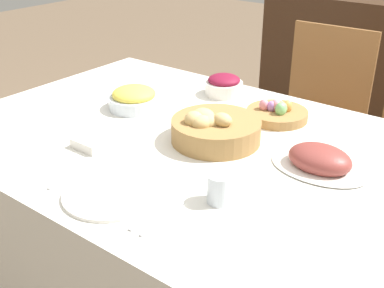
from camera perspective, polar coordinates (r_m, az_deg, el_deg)
The scene contains 14 objects.
dining_table at distance 1.81m, azimuth 1.75°, elevation -10.59°, with size 1.88×1.18×0.73m.
chair_far_center at distance 2.47m, azimuth 14.49°, elevation 3.08°, with size 0.43×0.43×0.94m.
sideboard at distance 3.40m, azimuth 19.33°, elevation 8.16°, with size 1.26×0.44×0.94m.
bread_basket at distance 1.62m, azimuth 2.64°, elevation 1.78°, with size 0.30×0.30×0.12m.
egg_basket at distance 1.83m, azimuth 10.06°, elevation 3.66°, with size 0.23×0.23×0.08m.
ham_platter at distance 1.51m, azimuth 14.88°, elevation -1.92°, with size 0.30×0.21×0.08m.
pineapple_bowl at distance 1.91m, azimuth -6.88°, elevation 5.39°, with size 0.20×0.20×0.09m.
beet_salad_bowl at distance 2.05m, azimuth 3.79°, elevation 6.97°, with size 0.16×0.16×0.09m.
dinner_plate at distance 1.36m, azimuth -9.60°, elevation -5.84°, with size 0.27×0.27×0.01m.
fork at distance 1.47m, azimuth -13.90°, elevation -3.81°, with size 0.02×0.17×0.00m.
knife at distance 1.26m, azimuth -4.54°, elevation -8.35°, with size 0.02×0.17×0.00m.
spoon at distance 1.25m, azimuth -3.50°, elevation -8.84°, with size 0.02×0.17×0.00m.
drinking_cup at distance 1.30m, azimuth 3.30°, elevation -5.26°, with size 0.07×0.07×0.08m.
butter_dish at distance 1.62m, azimuth -12.14°, elevation -0.00°, with size 0.11×0.07×0.03m.
Camera 1 is at (0.83, -1.18, 1.45)m, focal length 45.00 mm.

